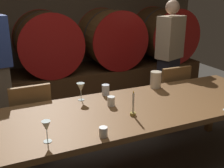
{
  "coord_description": "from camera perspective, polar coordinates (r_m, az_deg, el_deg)",
  "views": [
    {
      "loc": [
        -0.8,
        -1.98,
        1.74
      ],
      "look_at": [
        0.24,
        0.37,
        0.87
      ],
      "focal_mm": 43.59,
      "sensor_mm": 36.0,
      "label": 1
    }
  ],
  "objects": [
    {
      "name": "candle_center",
      "position": [
        2.32,
        4.44,
        -5.1
      ],
      "size": [
        0.05,
        0.05,
        0.23
      ],
      "color": "olive",
      "rests_on": "dining_table"
    },
    {
      "name": "cup_left",
      "position": [
        2.0,
        -1.84,
        -10.01
      ],
      "size": [
        0.06,
        0.06,
        0.08
      ],
      "primitive_type": "cylinder",
      "color": "white",
      "rests_on": "dining_table"
    },
    {
      "name": "chair_left",
      "position": [
        2.98,
        -16.61,
        -6.95
      ],
      "size": [
        0.41,
        0.41,
        0.88
      ],
      "rotation": [
        0.0,
        0.0,
        3.17
      ],
      "color": "brown",
      "rests_on": "ground"
    },
    {
      "name": "wine_barrel_right",
      "position": [
        4.84,
        -0.29,
        9.63
      ],
      "size": [
        0.99,
        0.92,
        0.99
      ],
      "color": "brown",
      "rests_on": "barrel_shelf"
    },
    {
      "name": "back_wall",
      "position": [
        5.02,
        -14.99,
        12.46
      ],
      "size": [
        6.18,
        0.24,
        2.48
      ],
      "primitive_type": "cube",
      "color": "brown",
      "rests_on": "ground"
    },
    {
      "name": "pitcher",
      "position": [
        3.01,
        9.16,
        0.93
      ],
      "size": [
        0.12,
        0.12,
        0.18
      ],
      "color": "beige",
      "rests_on": "dining_table"
    },
    {
      "name": "cup_right",
      "position": [
        2.77,
        -1.35,
        -1.24
      ],
      "size": [
        0.08,
        0.08,
        0.11
      ],
      "primitive_type": "cylinder",
      "color": "silver",
      "rests_on": "dining_table"
    },
    {
      "name": "wine_barrel_center",
      "position": [
        4.52,
        -13.51,
        8.45
      ],
      "size": [
        0.99,
        0.92,
        0.99
      ],
      "color": "#513319",
      "rests_on": "barrel_shelf"
    },
    {
      "name": "wine_glass_far_left",
      "position": [
        1.96,
        -13.6,
        -8.74
      ],
      "size": [
        0.07,
        0.07,
        0.16
      ],
      "color": "silver",
      "rests_on": "dining_table"
    },
    {
      "name": "guest_right",
      "position": [
        4.07,
        11.89,
        5.54
      ],
      "size": [
        0.44,
        0.36,
        1.64
      ],
      "rotation": [
        0.0,
        0.0,
        3.5
      ],
      "color": "black",
      "rests_on": "ground"
    },
    {
      "name": "wine_glass_center_left",
      "position": [
        2.63,
        -6.56,
        -0.77
      ],
      "size": [
        0.08,
        0.08,
        0.17
      ],
      "color": "silver",
      "rests_on": "dining_table"
    },
    {
      "name": "wine_barrel_far_right",
      "position": [
        5.37,
        10.7,
        10.22
      ],
      "size": [
        0.99,
        0.92,
        0.99
      ],
      "color": "#513319",
      "rests_on": "barrel_shelf"
    },
    {
      "name": "dining_table",
      "position": [
        2.52,
        4.13,
        -6.11
      ],
      "size": [
        2.91,
        0.93,
        0.74
      ],
      "color": "brown",
      "rests_on": "ground"
    },
    {
      "name": "chair_right",
      "position": [
        3.56,
        12.03,
        -2.22
      ],
      "size": [
        0.4,
        0.4,
        0.88
      ],
      "rotation": [
        0.0,
        0.0,
        3.13
      ],
      "color": "brown",
      "rests_on": "ground"
    },
    {
      "name": "cup_center",
      "position": [
        2.51,
        -0.19,
        -3.61
      ],
      "size": [
        0.07,
        0.07,
        0.09
      ],
      "primitive_type": "cylinder",
      "color": "white",
      "rests_on": "dining_table"
    },
    {
      "name": "barrel_shelf",
      "position": [
        4.7,
        -12.85,
        -0.31
      ],
      "size": [
        5.56,
        0.9,
        0.48
      ],
      "primitive_type": "cube",
      "color": "#4C2D16",
      "rests_on": "ground"
    }
  ]
}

